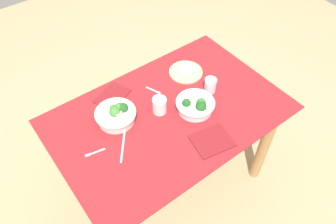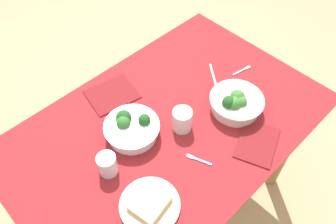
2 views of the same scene
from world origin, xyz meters
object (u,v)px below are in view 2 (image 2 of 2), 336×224
table_knife_left (214,79)px  broccoli_bowl_far (236,103)px  bread_side_plate (150,205)px  fork_by_far_bowl (198,160)px  fork_by_near_bowl (242,70)px  napkin_folded_upper (257,143)px  broccoli_bowl_near (131,128)px  water_glass_side (182,120)px  napkin_folded_lower (112,94)px  water_glass_center (107,164)px

table_knife_left → broccoli_bowl_far: bearing=-164.8°
broccoli_bowl_far → bread_side_plate: 0.54m
broccoli_bowl_far → fork_by_far_bowl: bearing=11.5°
fork_by_near_bowl → napkin_folded_upper: (0.28, 0.29, 0.00)m
table_knife_left → broccoli_bowl_near: bearing=123.9°
water_glass_side → napkin_folded_upper: water_glass_side is taller
water_glass_side → napkin_folded_upper: (-0.15, 0.26, -0.04)m
broccoli_bowl_far → napkin_folded_lower: (0.31, -0.42, -0.04)m
broccoli_bowl_near → fork_by_near_bowl: 0.60m
broccoli_bowl_far → broccoli_bowl_near: broccoli_bowl_far is taller
napkin_folded_lower → water_glass_center: bearing=49.9°
table_knife_left → napkin_folded_lower: (0.39, -0.24, 0.00)m
water_glass_side → fork_by_far_bowl: water_glass_side is taller
broccoli_bowl_near → napkin_folded_lower: broccoli_bowl_near is taller
fork_by_far_bowl → fork_by_near_bowl: same height
fork_by_far_bowl → napkin_folded_lower: bearing=-18.0°
broccoli_bowl_far → broccoli_bowl_near: (0.38, -0.20, -0.00)m
broccoli_bowl_far → table_knife_left: (-0.07, -0.17, -0.04)m
broccoli_bowl_near → water_glass_center: size_ratio=2.48×
broccoli_bowl_near → fork_by_near_bowl: broccoli_bowl_near is taller
broccoli_bowl_far → table_knife_left: broccoli_bowl_far is taller
broccoli_bowl_far → water_glass_center: bearing=-14.0°
napkin_folded_lower → water_glass_side: bearing=105.9°
water_glass_center → napkin_folded_upper: size_ratio=0.45×
water_glass_center → napkin_folded_lower: 0.37m
water_glass_center → water_glass_side: size_ratio=0.93×
broccoli_bowl_far → napkin_folded_lower: size_ratio=1.12×
water_glass_center → napkin_folded_upper: bearing=147.6°
water_glass_side → napkin_folded_lower: 0.34m
fork_by_far_bowl → table_knife_left: (-0.36, -0.23, -0.00)m
bread_side_plate → water_glass_center: size_ratio=2.38×
bread_side_plate → fork_by_far_bowl: 0.25m
napkin_folded_upper → broccoli_bowl_near: bearing=-49.6°
broccoli_bowl_far → bread_side_plate: (0.53, 0.07, -0.03)m
broccoli_bowl_far → fork_by_near_bowl: 0.24m
broccoli_bowl_near → water_glass_center: 0.18m
broccoli_bowl_near → napkin_folded_upper: size_ratio=1.11×
broccoli_bowl_near → broccoli_bowl_far: bearing=152.2°
broccoli_bowl_far → napkin_folded_upper: size_ratio=1.14×
broccoli_bowl_near → water_glass_center: (0.17, 0.06, 0.01)m
bread_side_plate → napkin_folded_lower: bread_side_plate is taller
bread_side_plate → table_knife_left: size_ratio=1.07×
fork_by_near_bowl → napkin_folded_upper: size_ratio=0.53×
napkin_folded_lower → bread_side_plate: bearing=65.5°
fork_by_near_bowl → table_knife_left: 0.15m
water_glass_center → water_glass_side: (-0.33, 0.05, 0.00)m
bread_side_plate → water_glass_side: water_glass_side is taller
fork_by_near_bowl → table_knife_left: same height
napkin_folded_upper → bread_side_plate: bearing=-12.2°
fork_by_far_bowl → fork_by_near_bowl: size_ratio=0.93×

